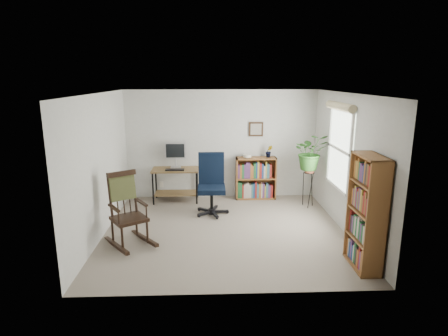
{
  "coord_description": "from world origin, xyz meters",
  "views": [
    {
      "loc": [
        -0.26,
        -6.19,
        2.65
      ],
      "look_at": [
        0.0,
        0.4,
        1.05
      ],
      "focal_mm": 30.0,
      "sensor_mm": 36.0,
      "label": 1
    }
  ],
  "objects_px": {
    "office_chair": "(212,184)",
    "tall_bookshelf": "(367,213)",
    "desk": "(176,185)",
    "low_bookshelf": "(256,178)",
    "rocking_chair": "(129,209)"
  },
  "relations": [
    {
      "from": "rocking_chair",
      "to": "low_bookshelf",
      "type": "xyz_separation_m",
      "value": [
        2.33,
        2.31,
        -0.14
      ]
    },
    {
      "from": "rocking_chair",
      "to": "low_bookshelf",
      "type": "distance_m",
      "value": 3.28
    },
    {
      "from": "low_bookshelf",
      "to": "tall_bookshelf",
      "type": "xyz_separation_m",
      "value": [
        1.15,
        -3.18,
        0.35
      ]
    },
    {
      "from": "tall_bookshelf",
      "to": "desk",
      "type": "bearing_deg",
      "value": 133.69
    },
    {
      "from": "office_chair",
      "to": "tall_bookshelf",
      "type": "relative_size",
      "value": 0.75
    },
    {
      "from": "desk",
      "to": "low_bookshelf",
      "type": "height_order",
      "value": "low_bookshelf"
    },
    {
      "from": "desk",
      "to": "tall_bookshelf",
      "type": "distance_m",
      "value": 4.26
    },
    {
      "from": "rocking_chair",
      "to": "tall_bookshelf",
      "type": "relative_size",
      "value": 0.74
    },
    {
      "from": "office_chair",
      "to": "rocking_chair",
      "type": "height_order",
      "value": "office_chair"
    },
    {
      "from": "desk",
      "to": "office_chair",
      "type": "distance_m",
      "value": 1.18
    },
    {
      "from": "office_chair",
      "to": "tall_bookshelf",
      "type": "distance_m",
      "value": 3.09
    },
    {
      "from": "desk",
      "to": "rocking_chair",
      "type": "relative_size",
      "value": 0.83
    },
    {
      "from": "office_chair",
      "to": "low_bookshelf",
      "type": "bearing_deg",
      "value": 43.6
    },
    {
      "from": "office_chair",
      "to": "tall_bookshelf",
      "type": "xyz_separation_m",
      "value": [
        2.15,
        -2.22,
        0.2
      ]
    },
    {
      "from": "rocking_chair",
      "to": "tall_bookshelf",
      "type": "height_order",
      "value": "tall_bookshelf"
    }
  ]
}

